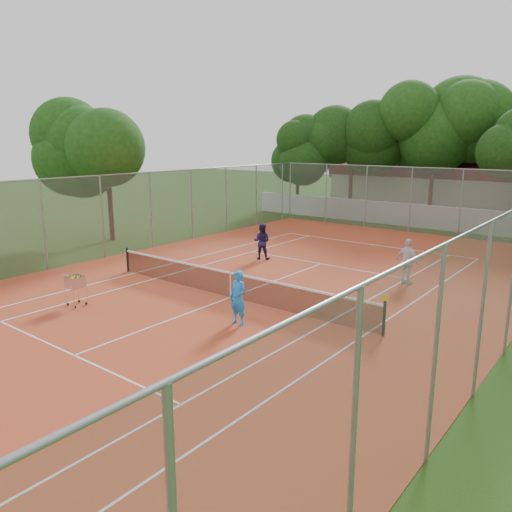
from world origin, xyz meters
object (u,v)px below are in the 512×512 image
Objects in this scene: clubhouse at (442,182)px; player_far_right at (408,262)px; tennis_net at (231,285)px; player_far_left at (262,241)px; ball_hopper at (76,290)px; player_near at (238,298)px.

clubhouse is 24.22m from player_far_right.
tennis_net is 6.17m from player_far_left.
ball_hopper is at bearing -92.79° from clubhouse.
ball_hopper is (-7.98, -9.66, -0.34)m from player_far_right.
ball_hopper is at bearing 63.39° from player_far_left.
ball_hopper is (-1.61, -33.00, -1.60)m from clubhouse.
player_far_left is 7.16m from player_far_right.
ball_hopper is (-0.82, -9.50, -0.28)m from player_far_left.
clubhouse reaches higher than ball_hopper.
tennis_net is 2.76m from player_near.
player_far_right is (2.41, 7.57, 0.06)m from player_near.
clubhouse is at bearing -113.56° from player_far_left.
clubhouse is 9.52× the size of player_near.
player_near is at bearing 93.07° from player_far_right.
clubhouse is 31.18m from player_near.
player_near is 0.94× the size of player_far_right.
clubhouse is at bearing -53.95° from player_far_right.
player_near reaches higher than tennis_net.
tennis_net is 6.46× the size of player_far_right.
player_far_left is 0.93× the size of player_far_right.
player_far_left is (-4.75, 7.40, -0.00)m from player_near.
ball_hopper is (-3.61, -4.00, 0.09)m from tennis_net.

